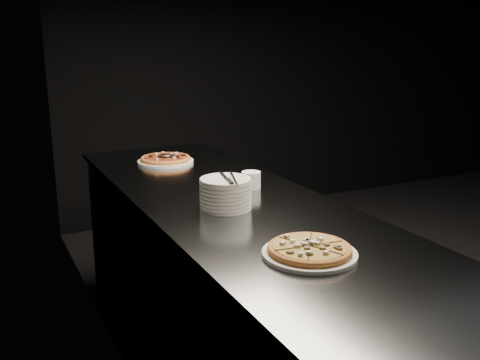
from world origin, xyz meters
name	(u,v)px	position (x,y,z in m)	size (l,w,h in m)	color
wall_left	(139,83)	(-2.50, 0.00, 1.40)	(0.02, 5.00, 2.80)	black
wall_back	(319,57)	(0.00, 2.50, 1.40)	(5.00, 0.02, 2.80)	black
counter	(235,304)	(-2.13, 0.00, 0.46)	(0.74, 2.44, 0.92)	slate
pizza_mushroom	(310,250)	(-2.18, -0.61, 0.94)	(0.29, 0.29, 0.03)	white
pizza_tomato	(166,159)	(-2.15, 0.79, 0.94)	(0.29, 0.29, 0.03)	white
plate_stack	(226,193)	(-2.20, -0.07, 0.98)	(0.20, 0.20, 0.12)	white
cutlery	(229,178)	(-2.19, -0.08, 1.04)	(0.11, 0.20, 0.01)	silver
ramekin	(251,179)	(-1.98, 0.14, 0.96)	(0.08, 0.08, 0.07)	silver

